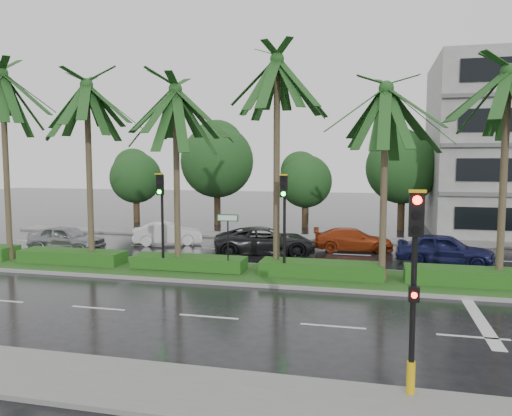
% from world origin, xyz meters
% --- Properties ---
extents(ground, '(120.00, 120.00, 0.00)m').
position_xyz_m(ground, '(0.00, 0.00, 0.00)').
color(ground, black).
rests_on(ground, ground).
extents(near_sidewalk, '(40.00, 2.40, 0.12)m').
position_xyz_m(near_sidewalk, '(0.00, -10.20, 0.06)').
color(near_sidewalk, slate).
rests_on(near_sidewalk, ground).
extents(far_sidewalk, '(40.00, 2.00, 0.12)m').
position_xyz_m(far_sidewalk, '(0.00, 12.00, 0.06)').
color(far_sidewalk, slate).
rests_on(far_sidewalk, ground).
extents(median, '(36.00, 4.00, 0.15)m').
position_xyz_m(median, '(0.00, 1.00, 0.08)').
color(median, gray).
rests_on(median, ground).
extents(hedge, '(35.20, 1.40, 0.60)m').
position_xyz_m(hedge, '(0.00, 1.00, 0.45)').
color(hedge, '#234E16').
rests_on(hedge, median).
extents(lane_markings, '(34.00, 13.06, 0.01)m').
position_xyz_m(lane_markings, '(3.04, -0.43, 0.01)').
color(lane_markings, silver).
rests_on(lane_markings, ground).
extents(palm_row, '(26.30, 4.20, 10.00)m').
position_xyz_m(palm_row, '(-1.25, 1.02, 7.95)').
color(palm_row, '#493D2A').
rests_on(palm_row, median).
extents(signal_near, '(0.34, 0.45, 4.36)m').
position_xyz_m(signal_near, '(6.00, -9.39, 2.50)').
color(signal_near, black).
rests_on(signal_near, near_sidewalk).
extents(signal_median_left, '(0.34, 0.42, 4.36)m').
position_xyz_m(signal_median_left, '(-4.00, 0.30, 3.00)').
color(signal_median_left, black).
rests_on(signal_median_left, median).
extents(signal_median_right, '(0.34, 0.42, 4.36)m').
position_xyz_m(signal_median_right, '(1.50, 0.30, 3.00)').
color(signal_median_right, black).
rests_on(signal_median_right, median).
extents(street_sign, '(0.95, 0.09, 2.60)m').
position_xyz_m(street_sign, '(-1.00, 0.48, 2.12)').
color(street_sign, black).
rests_on(street_sign, median).
extents(bg_trees, '(32.43, 5.72, 8.26)m').
position_xyz_m(bg_trees, '(0.11, 17.59, 4.65)').
color(bg_trees, '#3E2A1C').
rests_on(bg_trees, ground).
extents(car_silver, '(1.96, 4.41, 1.47)m').
position_xyz_m(car_silver, '(-11.50, 4.24, 0.74)').
color(car_silver, gray).
rests_on(car_silver, ground).
extents(car_white, '(2.86, 4.33, 1.35)m').
position_xyz_m(car_white, '(-7.00, 7.77, 0.67)').
color(car_white, silver).
rests_on(car_white, ground).
extents(car_darkgrey, '(3.90, 5.94, 1.52)m').
position_xyz_m(car_darkgrey, '(-0.50, 5.79, 0.76)').
color(car_darkgrey, black).
rests_on(car_darkgrey, ground).
extents(car_red, '(2.26, 4.58, 1.28)m').
position_xyz_m(car_red, '(4.00, 8.18, 0.64)').
color(car_red, '#9A3010').
rests_on(car_red, ground).
extents(car_blue, '(2.45, 4.70, 1.53)m').
position_xyz_m(car_blue, '(8.50, 5.40, 0.76)').
color(car_blue, '#181B48').
rests_on(car_blue, ground).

